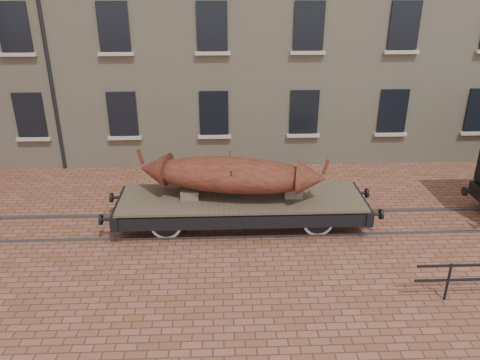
{
  "coord_description": "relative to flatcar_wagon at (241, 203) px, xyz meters",
  "views": [
    {
      "loc": [
        -2.23,
        -12.62,
        7.06
      ],
      "look_at": [
        -1.68,
        0.5,
        1.3
      ],
      "focal_mm": 35.0,
      "sensor_mm": 36.0,
      "label": 1
    }
  ],
  "objects": [
    {
      "name": "ground",
      "position": [
        1.66,
        -0.0,
        -0.77
      ],
      "size": [
        90.0,
        90.0,
        0.0
      ],
      "primitive_type": "plane",
      "color": "brown"
    },
    {
      "name": "flatcar_wagon",
      "position": [
        0.0,
        0.0,
        0.0
      ],
      "size": [
        8.18,
        2.22,
        1.23
      ],
      "color": "brown",
      "rests_on": "ground"
    },
    {
      "name": "rail_track",
      "position": [
        1.66,
        -0.0,
        -0.74
      ],
      "size": [
        30.0,
        1.52,
        0.06
      ],
      "color": "#59595E",
      "rests_on": "ground"
    },
    {
      "name": "iron_boat",
      "position": [
        -0.32,
        -0.0,
        0.93
      ],
      "size": [
        5.62,
        2.44,
        1.39
      ],
      "color": "maroon",
      "rests_on": "flatcar_wagon"
    }
  ]
}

